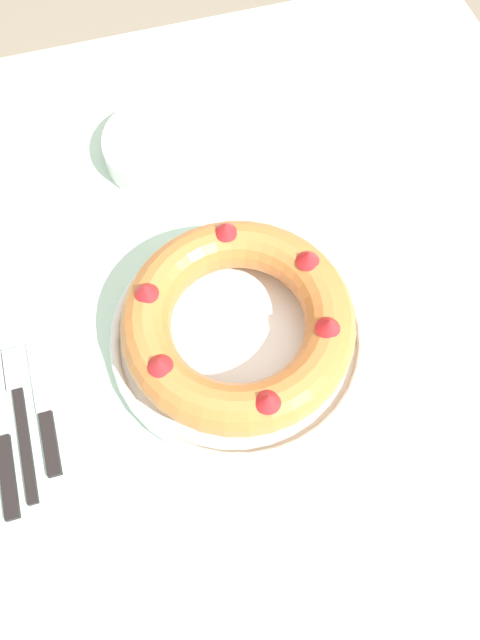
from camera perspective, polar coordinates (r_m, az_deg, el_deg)
ground_plane at (r=1.50m, az=-0.09°, el=-13.71°), size 8.00×8.00×0.00m
dining_table at (r=0.88m, az=-0.15°, el=-4.28°), size 1.12×1.20×0.74m
serving_dish at (r=0.79m, az=0.00°, el=-1.34°), size 0.32×0.32×0.02m
bundt_cake at (r=0.75m, az=-0.00°, el=0.02°), size 0.28×0.28×0.08m
fork at (r=0.80m, az=-19.44°, el=-7.80°), size 0.02×0.20×0.01m
serving_knife at (r=0.80m, az=-20.83°, el=-10.20°), size 0.02×0.22×0.01m
cake_knife at (r=0.79m, az=-17.33°, el=-8.34°), size 0.02×0.17×0.01m
side_bowl at (r=0.95m, az=-7.16°, el=15.41°), size 0.17×0.17×0.04m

